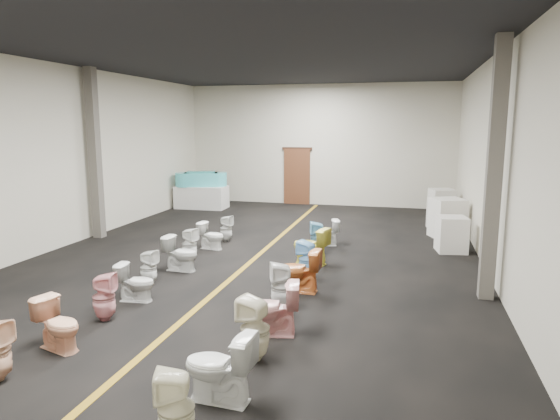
# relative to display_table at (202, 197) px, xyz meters

# --- Properties ---
(floor) EXTENTS (16.00, 16.00, 0.00)m
(floor) POSITION_rel_display_table_xyz_m (3.95, -6.10, -0.40)
(floor) COLOR black
(floor) RESTS_ON ground
(ceiling) EXTENTS (16.00, 16.00, 0.00)m
(ceiling) POSITION_rel_display_table_xyz_m (3.95, -6.10, 4.10)
(ceiling) COLOR black
(ceiling) RESTS_ON ground
(wall_back) EXTENTS (10.00, 0.00, 10.00)m
(wall_back) POSITION_rel_display_table_xyz_m (3.95, 1.90, 1.85)
(wall_back) COLOR beige
(wall_back) RESTS_ON ground
(wall_left) EXTENTS (0.00, 16.00, 16.00)m
(wall_left) POSITION_rel_display_table_xyz_m (-1.05, -6.10, 1.85)
(wall_left) COLOR beige
(wall_left) RESTS_ON ground
(wall_right) EXTENTS (0.00, 16.00, 16.00)m
(wall_right) POSITION_rel_display_table_xyz_m (8.95, -6.10, 1.85)
(wall_right) COLOR beige
(wall_right) RESTS_ON ground
(aisle_stripe) EXTENTS (0.12, 15.60, 0.01)m
(aisle_stripe) POSITION_rel_display_table_xyz_m (3.95, -6.10, -0.40)
(aisle_stripe) COLOR #8D6814
(aisle_stripe) RESTS_ON floor
(back_door) EXTENTS (1.00, 0.10, 2.10)m
(back_door) POSITION_rel_display_table_xyz_m (3.15, 1.84, 0.65)
(back_door) COLOR #562D19
(back_door) RESTS_ON floor
(door_frame) EXTENTS (1.15, 0.08, 0.10)m
(door_frame) POSITION_rel_display_table_xyz_m (3.15, 1.85, 1.72)
(door_frame) COLOR #331C11
(door_frame) RESTS_ON back_door
(column_left) EXTENTS (0.25, 0.25, 4.50)m
(column_left) POSITION_rel_display_table_xyz_m (-0.80, -5.10, 1.85)
(column_left) COLOR #59544C
(column_left) RESTS_ON floor
(column_right) EXTENTS (0.25, 0.25, 4.50)m
(column_right) POSITION_rel_display_table_xyz_m (8.70, -7.60, 1.85)
(column_right) COLOR #59544C
(column_right) RESTS_ON floor
(display_table) EXTENTS (1.85, 0.96, 0.81)m
(display_table) POSITION_rel_display_table_xyz_m (0.00, 0.00, 0.00)
(display_table) COLOR silver
(display_table) RESTS_ON floor
(bathtub) EXTENTS (1.79, 1.05, 0.55)m
(bathtub) POSITION_rel_display_table_xyz_m (-0.00, 0.00, 0.66)
(bathtub) COLOR #45BFC6
(bathtub) RESTS_ON display_table
(appliance_crate_a) EXTENTS (0.77, 0.77, 0.86)m
(appliance_crate_a) POSITION_rel_display_table_xyz_m (8.35, -4.35, 0.02)
(appliance_crate_a) COLOR silver
(appliance_crate_a) RESTS_ON floor
(appliance_crate_b) EXTENTS (1.02, 1.02, 1.07)m
(appliance_crate_b) POSITION_rel_display_table_xyz_m (8.35, -2.80, 0.13)
(appliance_crate_b) COLOR silver
(appliance_crate_b) RESTS_ON floor
(appliance_crate_c) EXTENTS (1.00, 1.00, 0.89)m
(appliance_crate_c) POSITION_rel_display_table_xyz_m (8.35, -1.66, 0.04)
(appliance_crate_c) COLOR beige
(appliance_crate_c) RESTS_ON floor
(appliance_crate_d) EXTENTS (0.87, 0.87, 1.00)m
(appliance_crate_d) POSITION_rel_display_table_xyz_m (8.35, -0.20, 0.09)
(appliance_crate_d) COLOR silver
(appliance_crate_d) RESTS_ON floor
(toilet_left_2) EXTENTS (0.79, 0.59, 0.72)m
(toilet_left_2) POSITION_rel_display_table_xyz_m (2.76, -11.27, -0.05)
(toilet_left_2) COLOR #F7B28B
(toilet_left_2) RESTS_ON floor
(toilet_left_3) EXTENTS (0.42, 0.41, 0.77)m
(toilet_left_3) POSITION_rel_display_table_xyz_m (2.77, -10.22, -0.02)
(toilet_left_3) COLOR pink
(toilet_left_3) RESTS_ON floor
(toilet_left_4) EXTENTS (0.68, 0.43, 0.67)m
(toilet_left_4) POSITION_rel_display_table_xyz_m (2.78, -9.30, -0.07)
(toilet_left_4) COLOR silver
(toilet_left_4) RESTS_ON floor
(toilet_left_5) EXTENTS (0.34, 0.34, 0.69)m
(toilet_left_5) POSITION_rel_display_table_xyz_m (2.57, -8.47, -0.06)
(toilet_left_5) COLOR white
(toilet_left_5) RESTS_ON floor
(toilet_left_6) EXTENTS (0.74, 0.44, 0.74)m
(toilet_left_6) POSITION_rel_display_table_xyz_m (2.74, -7.43, -0.04)
(toilet_left_6) COLOR silver
(toilet_left_6) RESTS_ON floor
(toilet_left_7) EXTENTS (0.40, 0.39, 0.74)m
(toilet_left_7) POSITION_rel_display_table_xyz_m (2.56, -6.63, -0.04)
(toilet_left_7) COLOR white
(toilet_left_7) RESTS_ON floor
(toilet_left_8) EXTENTS (0.69, 0.46, 0.66)m
(toilet_left_8) POSITION_rel_display_table_xyz_m (2.65, -5.55, -0.07)
(toilet_left_8) COLOR white
(toilet_left_8) RESTS_ON floor
(toilet_left_9) EXTENTS (0.35, 0.35, 0.69)m
(toilet_left_9) POSITION_rel_display_table_xyz_m (2.73, -4.73, -0.06)
(toilet_left_9) COLOR silver
(toilet_left_9) RESTS_ON floor
(toilet_right_0) EXTENTS (0.46, 0.45, 0.78)m
(toilet_right_0) POSITION_rel_display_table_xyz_m (5.25, -12.78, -0.01)
(toilet_right_0) COLOR #F1EBC8
(toilet_right_0) RESTS_ON floor
(toilet_right_1) EXTENTS (0.82, 0.50, 0.81)m
(toilet_right_1) POSITION_rel_display_table_xyz_m (5.36, -11.94, 0.00)
(toilet_right_1) COLOR white
(toilet_right_1) RESTS_ON floor
(toilet_right_2) EXTENTS (0.47, 0.47, 0.86)m
(toilet_right_2) POSITION_rel_display_table_xyz_m (5.45, -10.90, 0.02)
(toilet_right_2) COLOR beige
(toilet_right_2) RESTS_ON floor
(toilet_right_3) EXTENTS (0.86, 0.59, 0.80)m
(toilet_right_3) POSITION_rel_display_table_xyz_m (5.46, -10.08, -0.00)
(toilet_right_3) COLOR pink
(toilet_right_3) RESTS_ON floor
(toilet_right_4) EXTENTS (0.48, 0.48, 0.81)m
(toilet_right_4) POSITION_rel_display_table_xyz_m (5.35, -9.09, 0.00)
(toilet_right_4) COLOR silver
(toilet_right_4) RESTS_ON floor
(toilet_right_5) EXTENTS (0.81, 0.48, 0.81)m
(toilet_right_5) POSITION_rel_display_table_xyz_m (5.42, -8.12, -0.00)
(toilet_right_5) COLOR #D06C2E
(toilet_right_5) RESTS_ON floor
(toilet_right_6) EXTENTS (0.44, 0.43, 0.76)m
(toilet_right_6) POSITION_rel_display_table_xyz_m (5.40, -7.27, -0.02)
(toilet_right_6) COLOR #85C3F2
(toilet_right_6) RESTS_ON floor
(toilet_right_7) EXTENTS (0.89, 0.65, 0.82)m
(toilet_right_7) POSITION_rel_display_table_xyz_m (5.28, -6.26, 0.01)
(toilet_right_7) COLOR #E7DC4C
(toilet_right_7) RESTS_ON floor
(toilet_right_8) EXTENTS (0.43, 0.43, 0.77)m
(toilet_right_8) POSITION_rel_display_table_xyz_m (5.26, -5.33, -0.02)
(toilet_right_8) COLOR #7DC2E4
(toilet_right_8) RESTS_ON floor
(toilet_right_9) EXTENTS (0.75, 0.58, 0.67)m
(toilet_right_9) POSITION_rel_display_table_xyz_m (5.32, -4.52, -0.07)
(toilet_right_9) COLOR white
(toilet_right_9) RESTS_ON floor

